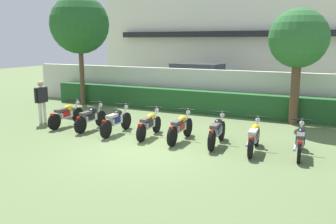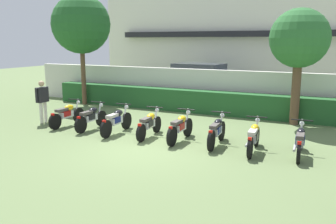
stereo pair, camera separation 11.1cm
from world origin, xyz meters
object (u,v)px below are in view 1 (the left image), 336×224
Objects in this scene: motorcycle_in_row_0 at (66,114)px; motorcycle_in_row_5 at (217,131)px; tree_near_inspector at (80,25)px; motorcycle_in_row_1 at (91,118)px; motorcycle_in_row_7 at (300,140)px; inspector_person at (41,98)px; motorcycle_in_row_2 at (116,121)px; motorcycle_in_row_3 at (149,124)px; tree_far_side at (298,39)px; motorcycle_in_row_6 at (254,137)px; motorcycle_in_row_4 at (180,127)px; parked_car at (199,81)px.

motorcycle_in_row_0 is 5.83m from motorcycle_in_row_5.
tree_near_inspector is 6.43m from motorcycle_in_row_1.
motorcycle_in_row_7 is 1.10× the size of inspector_person.
motorcycle_in_row_3 is (1.23, 0.08, -0.01)m from motorcycle_in_row_2.
tree_far_side is 8.07m from motorcycle_in_row_1.
motorcycle_in_row_1 and motorcycle_in_row_6 have the same top height.
motorcycle_in_row_6 reaches higher than motorcycle_in_row_7.
motorcycle_in_row_3 is 1.13m from motorcycle_in_row_4.
motorcycle_in_row_5 is 1.04× the size of motorcycle_in_row_7.
motorcycle_in_row_6 is 1.02× the size of motorcycle_in_row_7.
tree_near_inspector is 5.11m from inspector_person.
motorcycle_in_row_6 is at bearing -101.96° from motorcycle_in_row_5.
motorcycle_in_row_2 is at bearing -82.63° from parked_car.
motorcycle_in_row_2 is 1.23m from motorcycle_in_row_3.
tree_near_inspector is 2.88× the size of motorcycle_in_row_6.
tree_far_side reaches higher than motorcycle_in_row_6.
motorcycle_in_row_5 reaches higher than motorcycle_in_row_6.
tree_near_inspector reaches higher than motorcycle_in_row_2.
motorcycle_in_row_1 is 0.95× the size of motorcycle_in_row_5.
motorcycle_in_row_1 is 0.97× the size of motorcycle_in_row_6.
tree_far_side is at bearing -36.70° from motorcycle_in_row_4.
motorcycle_in_row_3 is at bearing 88.45° from motorcycle_in_row_4.
motorcycle_in_row_5 is at bearing -113.67° from tree_far_side.
motorcycle_in_row_2 is (4.70, -4.12, -3.45)m from tree_near_inspector.
motorcycle_in_row_4 is at bearing -91.28° from motorcycle_in_row_2.
parked_car is 0.87× the size of tree_near_inspector.
motorcycle_in_row_4 is at bearing -90.98° from motorcycle_in_row_1.
motorcycle_in_row_4 is 5.84m from inspector_person.
inspector_person reaches higher than motorcycle_in_row_1.
parked_car reaches higher than motorcycle_in_row_4.
motorcycle_in_row_4 is (7.06, -4.05, -3.44)m from tree_near_inspector.
tree_far_side is 2.38× the size of motorcycle_in_row_7.
parked_car is at bearing 16.14° from motorcycle_in_row_4.
motorcycle_in_row_5 is at bearing -60.84° from parked_car.
motorcycle_in_row_5 is at bearing -90.33° from motorcycle_in_row_0.
motorcycle_in_row_0 is 0.96× the size of motorcycle_in_row_2.
motorcycle_in_row_7 is 9.41m from inspector_person.
inspector_person is (-9.39, -0.01, 0.53)m from motorcycle_in_row_7.
motorcycle_in_row_2 is at bearing 90.91° from motorcycle_in_row_4.
tree_far_side is (5.60, -4.76, 2.24)m from parked_car.
motorcycle_in_row_2 is 1.08× the size of motorcycle_in_row_7.
parked_car is 2.84× the size of inspector_person.
tree_near_inspector is at bearing 107.27° from inspector_person.
motorcycle_in_row_3 is 0.99× the size of motorcycle_in_row_6.
motorcycle_in_row_5 is 2.38m from motorcycle_in_row_7.
parked_car is 9.31m from inspector_person.
inspector_person is (-2.34, 0.06, 0.53)m from motorcycle_in_row_1.
motorcycle_in_row_5 is 1.16m from motorcycle_in_row_6.
motorcycle_in_row_6 is (4.70, -0.05, -0.01)m from motorcycle_in_row_2.
motorcycle_in_row_0 is at bearing 86.13° from motorcycle_in_row_7.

